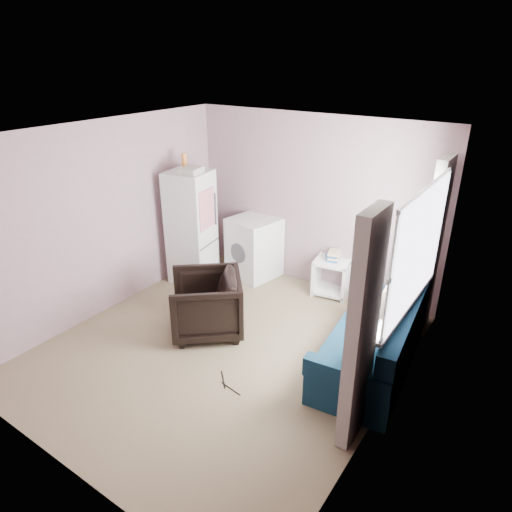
{
  "coord_description": "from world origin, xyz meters",
  "views": [
    {
      "loc": [
        2.84,
        -3.51,
        3.24
      ],
      "look_at": [
        0.05,
        0.6,
        1.0
      ],
      "focal_mm": 32.0,
      "sensor_mm": 36.0,
      "label": 1
    }
  ],
  "objects_px": {
    "fridge": "(191,227)",
    "washing_machine": "(254,246)",
    "sofa": "(375,347)",
    "side_table": "(332,274)",
    "armchair": "(206,301)"
  },
  "relations": [
    {
      "from": "fridge",
      "to": "washing_machine",
      "type": "bearing_deg",
      "value": 32.76
    },
    {
      "from": "armchair",
      "to": "sofa",
      "type": "bearing_deg",
      "value": 61.94
    },
    {
      "from": "armchair",
      "to": "fridge",
      "type": "distance_m",
      "value": 1.56
    },
    {
      "from": "armchair",
      "to": "sofa",
      "type": "height_order",
      "value": "armchair"
    },
    {
      "from": "armchair",
      "to": "washing_machine",
      "type": "bearing_deg",
      "value": 153.69
    },
    {
      "from": "washing_machine",
      "to": "sofa",
      "type": "height_order",
      "value": "washing_machine"
    },
    {
      "from": "washing_machine",
      "to": "fridge",
      "type": "bearing_deg",
      "value": -125.95
    },
    {
      "from": "fridge",
      "to": "washing_machine",
      "type": "height_order",
      "value": "fridge"
    },
    {
      "from": "fridge",
      "to": "side_table",
      "type": "height_order",
      "value": "fridge"
    },
    {
      "from": "washing_machine",
      "to": "sofa",
      "type": "bearing_deg",
      "value": -15.19
    },
    {
      "from": "washing_machine",
      "to": "armchair",
      "type": "bearing_deg",
      "value": -64.49
    },
    {
      "from": "sofa",
      "to": "side_table",
      "type": "bearing_deg",
      "value": 124.8
    },
    {
      "from": "armchair",
      "to": "washing_machine",
      "type": "height_order",
      "value": "washing_machine"
    },
    {
      "from": "side_table",
      "to": "fridge",
      "type": "bearing_deg",
      "value": -158.45
    },
    {
      "from": "washing_machine",
      "to": "sofa",
      "type": "relative_size",
      "value": 0.49
    }
  ]
}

